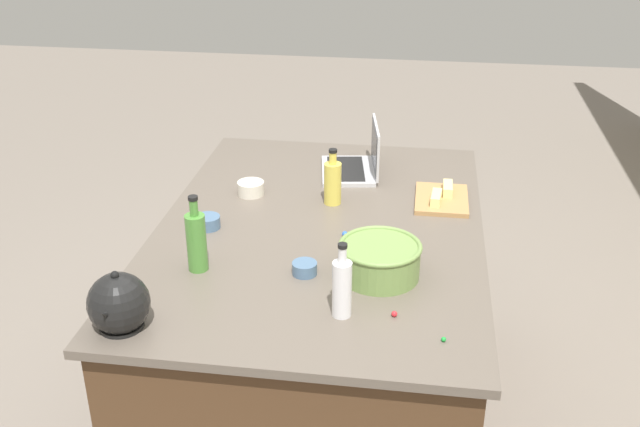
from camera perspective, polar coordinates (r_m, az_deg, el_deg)
name	(u,v)px	position (r m, az deg, el deg)	size (l,w,h in m)	color
ground_plane	(320,415)	(3.23, 0.00, -15.30)	(12.00, 12.00, 0.00)	slate
island_counter	(320,327)	(2.95, 0.00, -8.72)	(1.71, 1.19, 0.90)	#4C331E
laptop	(357,163)	(3.16, 2.86, 3.93)	(0.34, 0.27, 0.22)	#B7B7BC
mixing_bowl_large	(380,259)	(2.39, 4.63, -3.53)	(0.27, 0.27, 0.12)	#72934C
bottle_oil	(333,182)	(2.86, 0.98, 2.45)	(0.07, 0.07, 0.22)	#DBC64C
bottle_olive	(196,240)	(2.43, -9.51, -2.06)	(0.07, 0.07, 0.26)	#4C8C38
bottle_vinegar	(342,287)	(2.17, 1.70, -5.69)	(0.06, 0.06, 0.24)	white
kettle	(119,304)	(2.20, -15.26, -6.74)	(0.21, 0.18, 0.20)	black
cutting_board	(442,199)	(2.95, 9.35, 1.09)	(0.28, 0.20, 0.02)	#AD7F4C
butter_stick_left	(436,198)	(2.89, 8.95, 1.22)	(0.11, 0.04, 0.04)	#F4E58C
butter_stick_right	(448,188)	(2.98, 9.82, 1.92)	(0.11, 0.04, 0.04)	#F4E58C
ramekin_small	(303,268)	(2.41, -1.29, -4.24)	(0.08, 0.08, 0.04)	slate
ramekin_medium	(208,222)	(2.73, -8.65, -0.66)	(0.09, 0.09, 0.05)	slate
ramekin_wide	(251,188)	(2.97, -5.36, 1.95)	(0.11, 0.11, 0.05)	beige
candy_0	(360,230)	(2.68, 3.09, -1.27)	(0.02, 0.02, 0.02)	orange
candy_1	(394,314)	(2.22, 5.75, -7.71)	(0.02, 0.02, 0.02)	red
candy_2	(345,234)	(2.64, 1.93, -1.59)	(0.02, 0.02, 0.02)	blue
candy_3	(444,339)	(2.13, 9.52, -9.55)	(0.01, 0.01, 0.01)	green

